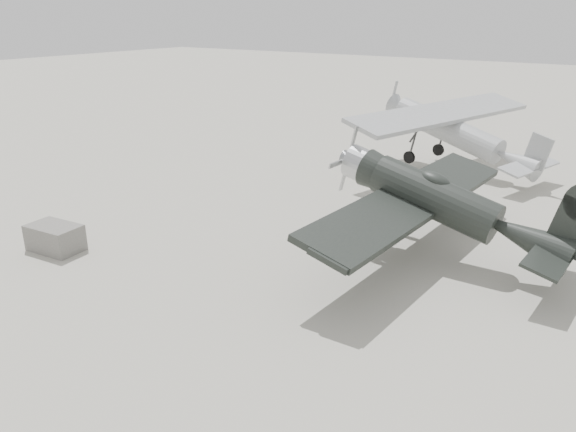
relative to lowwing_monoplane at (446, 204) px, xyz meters
name	(u,v)px	position (x,y,z in m)	size (l,w,h in m)	color
ground	(257,278)	(-4.03, -4.28, -1.86)	(160.00, 160.00, 0.00)	#A19D8F
lowwing_monoplane	(446,204)	(0.00, 0.00, 0.00)	(7.82, 10.91, 3.52)	black
highwing_monoplane	(454,126)	(-3.23, 10.53, 0.31)	(8.79, 12.25, 3.48)	#929597
equipment_block	(55,238)	(-10.76, -6.28, -1.43)	(1.73, 1.08, 0.86)	slate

